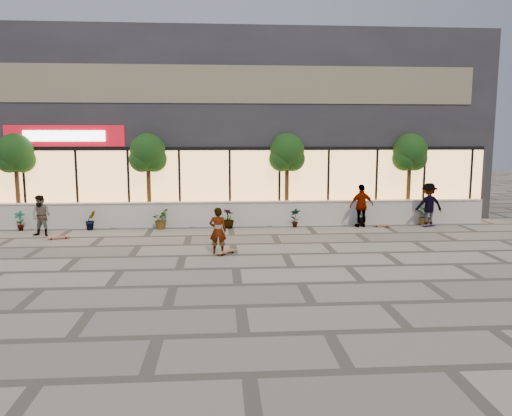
{
  "coord_description": "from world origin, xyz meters",
  "views": [
    {
      "loc": [
        -0.43,
        -13.99,
        3.75
      ],
      "look_at": [
        0.81,
        3.17,
        1.3
      ],
      "focal_mm": 35.0,
      "sensor_mm": 36.0,
      "label": 1
    }
  ],
  "objects": [
    {
      "name": "skater_right_far",
      "position": [
        8.36,
        6.3,
        0.92
      ],
      "size": [
        1.2,
        0.7,
        1.84
      ],
      "primitive_type": "imported",
      "rotation": [
        0.0,
        0.0,
        3.16
      ],
      "color": "maroon",
      "rests_on": "ground"
    },
    {
      "name": "shrub_d",
      "position": [
        -0.1,
        6.45,
        0.41
      ],
      "size": [
        0.64,
        0.64,
        0.81
      ],
      "primitive_type": "imported",
      "rotation": [
        0.0,
        0.0,
        2.46
      ],
      "color": "#173711",
      "rests_on": "ground"
    },
    {
      "name": "skateboard_center",
      "position": [
        -0.27,
        1.75,
        0.08
      ],
      "size": [
        0.73,
        0.77,
        0.1
      ],
      "rotation": [
        0.0,
        0.0,
        0.83
      ],
      "color": "brown",
      "rests_on": "ground"
    },
    {
      "name": "skater_right_near",
      "position": [
        5.48,
        6.3,
        0.9
      ],
      "size": [
        1.12,
        0.61,
        1.81
      ],
      "primitive_type": "imported",
      "rotation": [
        0.0,
        0.0,
        3.31
      ],
      "color": "white",
      "rests_on": "ground"
    },
    {
      "name": "shrub_a",
      "position": [
        -8.5,
        6.45,
        0.41
      ],
      "size": [
        0.43,
        0.29,
        0.81
      ],
      "primitive_type": "imported",
      "color": "#173711",
      "rests_on": "ground"
    },
    {
      "name": "skateboard_left",
      "position": [
        -6.42,
        4.61,
        0.08
      ],
      "size": [
        0.84,
        0.44,
        0.1
      ],
      "rotation": [
        0.0,
        0.0,
        0.29
      ],
      "color": "#E7422B",
      "rests_on": "ground"
    },
    {
      "name": "tree_midwest",
      "position": [
        -3.5,
        7.7,
        2.99
      ],
      "size": [
        1.6,
        1.5,
        3.92
      ],
      "color": "#463119",
      "rests_on": "ground"
    },
    {
      "name": "tree_east",
      "position": [
        8.0,
        7.7,
        2.99
      ],
      "size": [
        1.6,
        1.5,
        3.92
      ],
      "color": "#463119",
      "rests_on": "ground"
    },
    {
      "name": "shrub_f",
      "position": [
        5.5,
        6.45,
        0.41
      ],
      "size": [
        0.55,
        0.57,
        0.81
      ],
      "primitive_type": "imported",
      "rotation": [
        0.0,
        0.0,
        4.1
      ],
      "color": "#173711",
      "rests_on": "ground"
    },
    {
      "name": "planter_wall",
      "position": [
        0.0,
        7.0,
        0.52
      ],
      "size": [
        22.0,
        0.42,
        1.04
      ],
      "color": "silver",
      "rests_on": "ground"
    },
    {
      "name": "skater_center",
      "position": [
        -0.52,
        1.86,
        0.76
      ],
      "size": [
        0.57,
        0.39,
        1.52
      ],
      "primitive_type": "imported",
      "rotation": [
        0.0,
        0.0,
        3.09
      ],
      "color": "silver",
      "rests_on": "ground"
    },
    {
      "name": "skateboard_right_far",
      "position": [
        8.39,
        6.2,
        0.07
      ],
      "size": [
        0.73,
        0.41,
        0.09
      ],
      "rotation": [
        0.0,
        0.0,
        0.34
      ],
      "color": "#4A437B",
      "rests_on": "ground"
    },
    {
      "name": "skater_left",
      "position": [
        -7.22,
        5.25,
        0.79
      ],
      "size": [
        0.87,
        0.74,
        1.57
      ],
      "primitive_type": "imported",
      "rotation": [
        0.0,
        0.0,
        -0.21
      ],
      "color": "tan",
      "rests_on": "ground"
    },
    {
      "name": "skateboard_right_near",
      "position": [
        6.34,
        6.2,
        0.07
      ],
      "size": [
        0.73,
        0.35,
        0.08
      ],
      "rotation": [
        0.0,
        0.0,
        -0.25
      ],
      "color": "brown",
      "rests_on": "ground"
    },
    {
      "name": "shrub_c",
      "position": [
        -2.9,
        6.45,
        0.41
      ],
      "size": [
        0.68,
        0.77,
        0.81
      ],
      "primitive_type": "imported",
      "rotation": [
        0.0,
        0.0,
        1.64
      ],
      "color": "#173711",
      "rests_on": "ground"
    },
    {
      "name": "tree_west",
      "position": [
        -9.0,
        7.7,
        2.99
      ],
      "size": [
        1.6,
        1.5,
        3.92
      ],
      "color": "#463119",
      "rests_on": "ground"
    },
    {
      "name": "shrub_g",
      "position": [
        8.3,
        6.45,
        0.41
      ],
      "size": [
        0.77,
        0.84,
        0.81
      ],
      "primitive_type": "imported",
      "rotation": [
        0.0,
        0.0,
        4.92
      ],
      "color": "#173711",
      "rests_on": "ground"
    },
    {
      "name": "tree_mideast",
      "position": [
        2.5,
        7.7,
        2.99
      ],
      "size": [
        1.6,
        1.5,
        3.92
      ],
      "color": "#463119",
      "rests_on": "ground"
    },
    {
      "name": "shrub_e",
      "position": [
        2.7,
        6.45,
        0.41
      ],
      "size": [
        0.46,
        0.35,
        0.81
      ],
      "primitive_type": "imported",
      "rotation": [
        0.0,
        0.0,
        3.28
      ],
      "color": "#173711",
      "rests_on": "ground"
    },
    {
      "name": "retail_building",
      "position": [
        -0.0,
        12.49,
        4.25
      ],
      "size": [
        24.0,
        9.17,
        8.5
      ],
      "color": "#27272D",
      "rests_on": "ground"
    },
    {
      "name": "shrub_b",
      "position": [
        -5.7,
        6.45,
        0.41
      ],
      "size": [
        0.57,
        0.57,
        0.81
      ],
      "primitive_type": "imported",
      "rotation": [
        0.0,
        0.0,
        0.82
      ],
      "color": "#173711",
      "rests_on": "ground"
    },
    {
      "name": "ground",
      "position": [
        0.0,
        0.0,
        0.0
      ],
      "size": [
        80.0,
        80.0,
        0.0
      ],
      "primitive_type": "plane",
      "color": "gray",
      "rests_on": "ground"
    }
  ]
}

